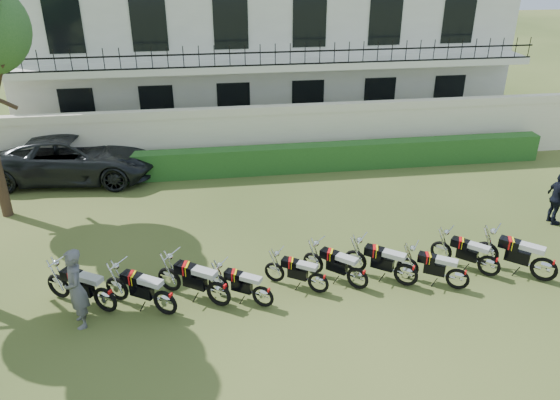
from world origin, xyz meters
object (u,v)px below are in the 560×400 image
(motorcycle_1, at_px, (165,297))
(motorcycle_9, at_px, (545,264))
(motorcycle_0, at_px, (104,294))
(motorcycle_6, at_px, (407,269))
(motorcycle_3, at_px, (263,292))
(motorcycle_4, at_px, (318,278))
(motorcycle_7, at_px, (458,274))
(officer_5, at_px, (557,199))
(motorcycle_2, at_px, (218,288))
(inspector, at_px, (76,289))
(suv, at_px, (73,157))
(motorcycle_8, at_px, (490,261))
(motorcycle_5, at_px, (358,273))

(motorcycle_1, bearing_deg, motorcycle_9, -57.87)
(motorcycle_0, distance_m, motorcycle_6, 7.26)
(motorcycle_3, relative_size, motorcycle_4, 1.02)
(motorcycle_7, relative_size, officer_5, 0.95)
(motorcycle_3, bearing_deg, motorcycle_2, 112.09)
(motorcycle_7, xyz_separation_m, inspector, (-8.97, -0.06, 0.50))
(motorcycle_9, xyz_separation_m, suv, (-12.96, 8.42, 0.29))
(motorcycle_0, relative_size, motorcycle_2, 1.02)
(officer_5, bearing_deg, suv, 73.31)
(officer_5, bearing_deg, motorcycle_1, 107.74)
(motorcycle_2, distance_m, motorcycle_3, 1.04)
(motorcycle_1, xyz_separation_m, motorcycle_8, (8.14, 0.44, -0.04))
(motorcycle_0, xyz_separation_m, motorcycle_4, (5.04, 0.04, -0.08))
(motorcycle_9, bearing_deg, motorcycle_2, 130.65)
(motorcycle_4, xyz_separation_m, officer_5, (7.82, 2.55, 0.39))
(motorcycle_7, bearing_deg, motorcycle_2, 120.99)
(motorcycle_3, height_order, motorcycle_5, motorcycle_5)
(motorcycle_1, relative_size, officer_5, 1.06)
(motorcycle_6, xyz_separation_m, motorcycle_9, (3.51, -0.29, 0.03))
(suv, bearing_deg, motorcycle_0, -159.56)
(motorcycle_4, height_order, motorcycle_5, motorcycle_5)
(motorcycle_8, xyz_separation_m, officer_5, (3.34, 2.45, 0.36))
(motorcycle_9, bearing_deg, suv, 98.48)
(motorcycle_6, height_order, motorcycle_8, motorcycle_6)
(motorcycle_0, distance_m, suv, 8.45)
(motorcycle_4, xyz_separation_m, motorcycle_6, (2.22, -0.01, 0.06))
(motorcycle_1, xyz_separation_m, motorcycle_9, (9.40, 0.04, 0.02))
(motorcycle_1, xyz_separation_m, motorcycle_4, (3.66, 0.34, -0.07))
(motorcycle_0, relative_size, motorcycle_3, 1.17)
(motorcycle_4, bearing_deg, motorcycle_8, -56.40)
(motorcycle_6, distance_m, suv, 12.47)
(motorcycle_1, distance_m, officer_5, 11.85)
(motorcycle_3, height_order, officer_5, officer_5)
(motorcycle_4, height_order, motorcycle_7, motorcycle_7)
(motorcycle_8, bearing_deg, motorcycle_7, 155.51)
(motorcycle_4, height_order, motorcycle_6, motorcycle_6)
(motorcycle_5, height_order, motorcycle_8, motorcycle_5)
(motorcycle_1, bearing_deg, motorcycle_6, -54.87)
(motorcycle_1, distance_m, motorcycle_7, 7.10)
(motorcycle_4, bearing_deg, motorcycle_5, -56.09)
(motorcycle_7, bearing_deg, motorcycle_9, -56.78)
(motorcycle_1, bearing_deg, suv, 54.75)
(motorcycle_4, bearing_deg, motorcycle_6, -57.95)
(motorcycle_6, relative_size, suv, 0.28)
(motorcycle_7, bearing_deg, motorcycle_8, -34.93)
(motorcycle_9, xyz_separation_m, inspector, (-11.27, -0.10, 0.43))
(motorcycle_8, xyz_separation_m, motorcycle_9, (1.26, -0.40, 0.06))
(suv, xyz_separation_m, officer_5, (15.05, -5.57, 0.01))
(motorcycle_6, distance_m, officer_5, 6.17)
(motorcycle_9, distance_m, suv, 15.46)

